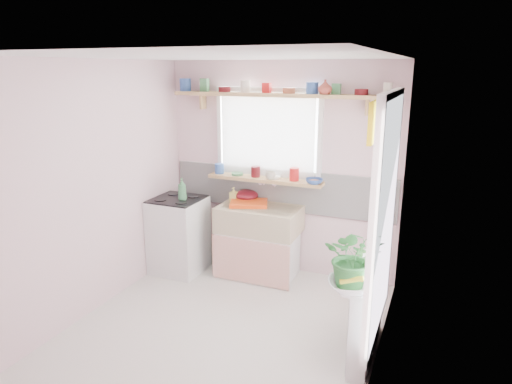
% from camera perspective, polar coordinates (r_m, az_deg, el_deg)
% --- Properties ---
extents(room, '(3.20, 3.20, 3.20)m').
position_cam_1_polar(room, '(4.50, 7.85, 1.76)').
color(room, silver).
rests_on(room, ground).
extents(sink_unit, '(0.95, 0.65, 1.11)m').
position_cam_1_polar(sink_unit, '(5.43, 0.36, -6.13)').
color(sink_unit, white).
rests_on(sink_unit, ground).
extents(cooker, '(0.58, 0.58, 0.93)m').
position_cam_1_polar(cooker, '(5.63, -9.62, -5.25)').
color(cooker, white).
rests_on(cooker, ground).
extents(radiator_ledge, '(0.22, 0.95, 0.78)m').
position_cam_1_polar(radiator_ledge, '(4.14, 13.72, -14.36)').
color(radiator_ledge, white).
rests_on(radiator_ledge, ground).
extents(windowsill, '(1.40, 0.22, 0.04)m').
position_cam_1_polar(windowsill, '(5.38, 1.13, 1.59)').
color(windowsill, tan).
rests_on(windowsill, room).
extents(pine_shelf, '(2.52, 0.24, 0.04)m').
position_cam_1_polar(pine_shelf, '(5.17, 2.73, 12.02)').
color(pine_shelf, tan).
rests_on(pine_shelf, room).
extents(shelf_crockery, '(2.47, 0.11, 0.12)m').
position_cam_1_polar(shelf_crockery, '(5.17, 2.49, 12.85)').
color(shelf_crockery, '#3359A5').
rests_on(shelf_crockery, pine_shelf).
extents(sill_crockery, '(1.35, 0.11, 0.12)m').
position_cam_1_polar(sill_crockery, '(5.38, 0.64, 2.40)').
color(sill_crockery, '#3359A5').
rests_on(sill_crockery, windowsill).
extents(dish_tray, '(0.52, 0.45, 0.04)m').
position_cam_1_polar(dish_tray, '(5.37, -0.90, -1.40)').
color(dish_tray, '#F74F15').
rests_on(dish_tray, sink_unit).
extents(colander, '(0.36, 0.36, 0.13)m').
position_cam_1_polar(colander, '(5.54, -1.19, -0.40)').
color(colander, '#5B0F19').
rests_on(colander, sink_unit).
extents(jade_plant, '(0.51, 0.47, 0.49)m').
position_cam_1_polar(jade_plant, '(3.59, 12.09, -7.94)').
color(jade_plant, '#2C6E31').
rests_on(jade_plant, radiator_ledge).
extents(fruit_bowl, '(0.43, 0.43, 0.08)m').
position_cam_1_polar(fruit_bowl, '(3.60, 11.67, -11.37)').
color(fruit_bowl, white).
rests_on(fruit_bowl, radiator_ledge).
extents(herb_pot, '(0.11, 0.08, 0.20)m').
position_cam_1_polar(herb_pot, '(3.95, 12.92, -8.04)').
color(herb_pot, '#305C25').
rests_on(herb_pot, radiator_ledge).
extents(soap_bottle_sink, '(0.09, 0.09, 0.17)m').
position_cam_1_polar(soap_bottle_sink, '(5.50, -2.81, -0.29)').
color(soap_bottle_sink, '#D8C660').
rests_on(soap_bottle_sink, sink_unit).
extents(sill_cup, '(0.15, 0.15, 0.09)m').
position_cam_1_polar(sill_cup, '(5.28, 1.80, 2.05)').
color(sill_cup, beige).
rests_on(sill_cup, windowsill).
extents(sill_bowl, '(0.22, 0.22, 0.06)m').
position_cam_1_polar(sill_bowl, '(5.12, 7.27, 1.35)').
color(sill_bowl, '#2D4C93').
rests_on(sill_bowl, windowsill).
extents(shelf_vase, '(0.19, 0.19, 0.15)m').
position_cam_1_polar(shelf_vase, '(4.95, 8.63, 12.85)').
color(shelf_vase, '#A13F31').
rests_on(shelf_vase, pine_shelf).
extents(cooker_bottle, '(0.13, 0.13, 0.26)m').
position_cam_1_polar(cooker_bottle, '(5.37, -9.23, 0.34)').
color(cooker_bottle, '#408050').
rests_on(cooker_bottle, cooker).
extents(fruit, '(0.20, 0.14, 0.10)m').
position_cam_1_polar(fruit, '(3.58, 11.84, -10.44)').
color(fruit, orange).
rests_on(fruit, fruit_bowl).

